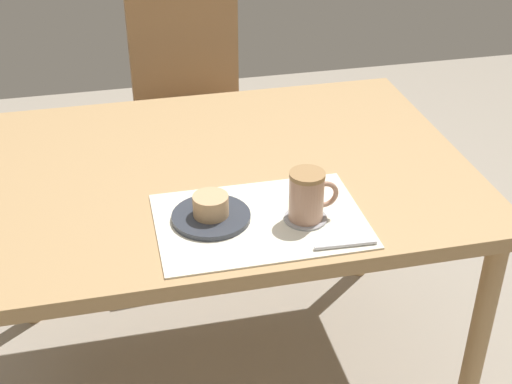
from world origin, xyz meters
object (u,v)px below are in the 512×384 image
at_px(coffee_mug, 308,195).
at_px(wooden_chair, 193,107).
at_px(dining_table, 218,191).
at_px(pastry_plate, 211,217).
at_px(pastry, 211,205).

bearing_deg(coffee_mug, wooden_chair, 95.05).
xyz_separation_m(dining_table, wooden_chair, (0.05, 0.79, -0.13)).
bearing_deg(pastry_plate, wooden_chair, 84.13).
height_order(dining_table, wooden_chair, wooden_chair).
bearing_deg(coffee_mug, dining_table, 117.88).
height_order(dining_table, pastry_plate, pastry_plate).
height_order(dining_table, pastry, pastry).
bearing_deg(wooden_chair, coffee_mug, 91.35).
relative_size(pastry_plate, coffee_mug, 1.54).
height_order(wooden_chair, pastry, wooden_chair).
xyz_separation_m(dining_table, coffee_mug, (0.15, -0.27, 0.13)).
relative_size(wooden_chair, pastry_plate, 5.44).
bearing_deg(pastry_plate, pastry, 90.00).
distance_m(wooden_chair, pastry, 1.06).
bearing_deg(dining_table, pastry, -103.25).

